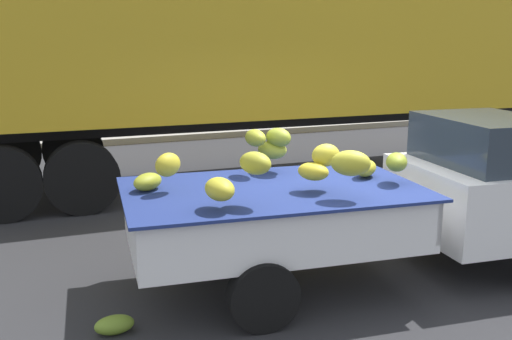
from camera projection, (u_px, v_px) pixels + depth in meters
ground at (353, 271)px, 6.43m from camera, size 220.00×220.00×0.00m
curb_strip at (166, 136)px, 14.74m from camera, size 80.00×0.80×0.16m
pickup_truck at (450, 192)px, 6.33m from camera, size 5.34×2.19×1.70m
semi_trailer at (275, 38)px, 10.27m from camera, size 12.05×2.86×3.95m
fallen_banana_bunch_near_tailgate at (114, 325)px, 5.05m from camera, size 0.35×0.21×0.16m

